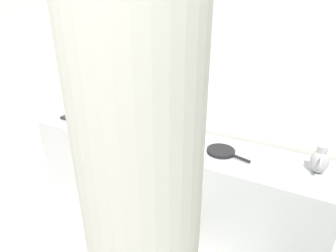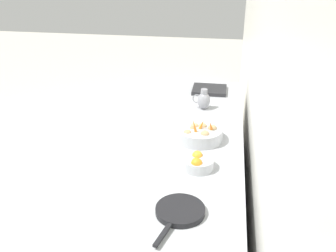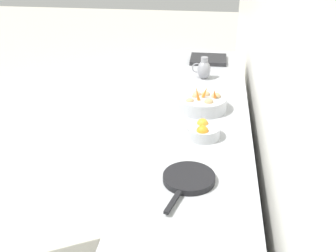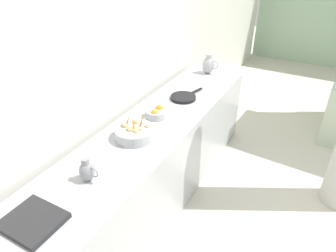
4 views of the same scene
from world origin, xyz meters
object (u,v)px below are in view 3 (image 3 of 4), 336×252
orange_bowl (203,131)px  metal_pitcher_short (204,69)px  skillet_on_counter (189,178)px  vegetable_colander (203,103)px

orange_bowl → metal_pitcher_short: 1.04m
orange_bowl → metal_pitcher_short: metal_pitcher_short is taller
metal_pitcher_short → skillet_on_counter: (0.01, 1.52, -0.07)m
metal_pitcher_short → skillet_on_counter: 1.52m
skillet_on_counter → metal_pitcher_short: bearing=-90.4°
vegetable_colander → metal_pitcher_short: vegetable_colander is taller
vegetable_colander → orange_bowl: (-0.02, 0.41, -0.01)m
orange_bowl → skillet_on_counter: orange_bowl is taller
orange_bowl → metal_pitcher_short: size_ratio=1.11×
orange_bowl → skillet_on_counter: 0.49m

